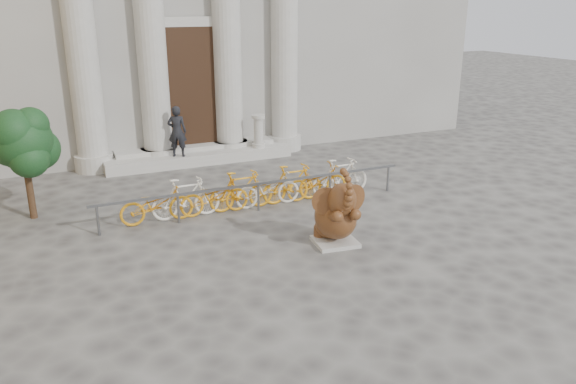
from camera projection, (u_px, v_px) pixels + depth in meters
name	position (u px, v px, depth m)	size (l,w,h in m)	color
ground	(343.00, 290.00, 10.11)	(80.00, 80.00, 0.00)	#474442
entrance_steps	(199.00, 156.00, 18.17)	(6.00, 1.20, 0.36)	#A8A59E
elephant_statue	(336.00, 216.00, 11.81)	(1.18, 1.35, 1.77)	#A8A59E
bike_rack	(254.00, 189.00, 14.00)	(8.00, 0.53, 1.00)	slate
tree	(24.00, 142.00, 12.89)	(1.54, 1.40, 2.67)	#332114
pedestrian	(177.00, 131.00, 17.26)	(0.58, 0.38, 1.58)	black
balustrade_post	(258.00, 132.00, 18.45)	(0.44, 0.44, 1.08)	#A8A59E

